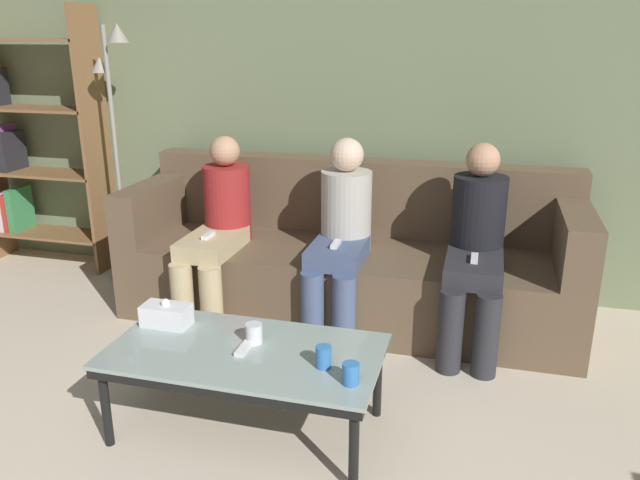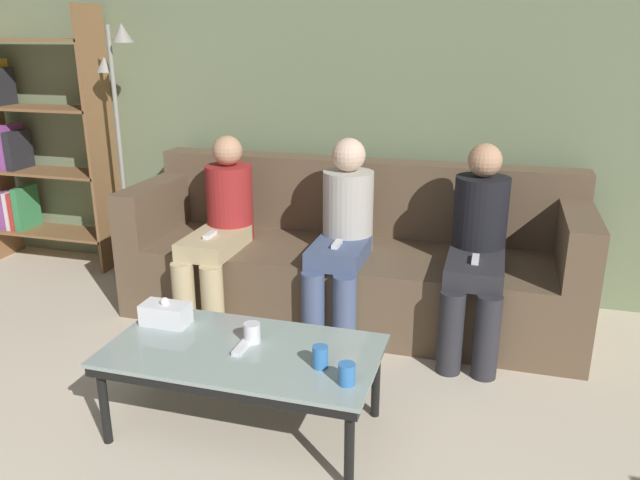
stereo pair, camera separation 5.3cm
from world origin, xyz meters
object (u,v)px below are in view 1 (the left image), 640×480
game_remote (245,347)px  cup_near_left (323,357)px  cup_near_right (254,333)px  couch (349,261)px  seated_person_mid_right (476,244)px  coffee_table (245,357)px  tissue_box (166,315)px  standing_lamp (116,129)px  seated_person_mid_left (341,232)px  bookshelf (25,147)px  seated_person_left_end (218,226)px  cup_far_center (351,374)px

game_remote → cup_near_left: bearing=-8.8°
cup_near_right → game_remote: 0.08m
couch → seated_person_mid_right: (0.76, -0.25, 0.26)m
cup_near_left → cup_near_right: bearing=160.0°
cup_near_right → seated_person_mid_right: bearing=48.9°
coffee_table → cup_near_left: 0.38m
seated_person_mid_right → cup_near_left: bearing=-115.6°
coffee_table → tissue_box: size_ratio=5.33×
tissue_box → cup_near_right: bearing=-7.0°
cup_near_left → standing_lamp: size_ratio=0.05×
seated_person_mid_left → seated_person_mid_right: (0.76, -0.02, -0.00)m
bookshelf → seated_person_left_end: bookshelf is taller
bookshelf → standing_lamp: bookshelf is taller
couch → bookshelf: bearing=173.8°
tissue_box → seated_person_mid_right: 1.67m
coffee_table → tissue_box: tissue_box is taller
seated_person_mid_left → bookshelf: bearing=168.7°
bookshelf → seated_person_mid_left: bearing=-11.3°
game_remote → standing_lamp: 2.20m
couch → standing_lamp: size_ratio=1.56×
seated_person_mid_right → seated_person_left_end: bearing=-179.6°
tissue_box → seated_person_mid_right: (1.35, 0.97, 0.15)m
standing_lamp → seated_person_left_end: 1.09m
tissue_box → bookshelf: bookshelf is taller
cup_near_right → standing_lamp: standing_lamp is taller
couch → cup_near_right: bearing=-96.4°
bookshelf → game_remote: bearing=-34.5°
cup_near_left → seated_person_mid_left: (-0.20, 1.18, 0.15)m
seated_person_left_end → seated_person_mid_left: size_ratio=0.98×
tissue_box → game_remote: tissue_box is taller
coffee_table → cup_far_center: cup_far_center is taller
game_remote → standing_lamp: size_ratio=0.09×
game_remote → cup_near_right: bearing=77.3°
cup_near_right → coffee_table: bearing=-102.7°
cup_near_right → bookshelf: bearing=146.8°
standing_lamp → seated_person_mid_right: size_ratio=1.55×
cup_near_left → seated_person_left_end: 1.50m
couch → coffee_table: (-0.16, -1.35, 0.02)m
coffee_table → game_remote: (0.00, -0.00, 0.05)m
tissue_box → seated_person_mid_left: size_ratio=0.20×
cup_far_center → seated_person_mid_right: size_ratio=0.08×
cup_near_right → seated_person_mid_right: seated_person_mid_right is taller
couch → tissue_box: size_ratio=12.41×
coffee_table → game_remote: bearing=-85.2°
seated_person_mid_right → standing_lamp: bearing=171.0°
cup_far_center → seated_person_mid_right: seated_person_mid_right is taller
cup_near_right → bookshelf: bookshelf is taller
cup_far_center → cup_near_left: bearing=144.5°
game_remote → cup_far_center: bearing=-16.9°
cup_near_right → game_remote: size_ratio=0.58×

